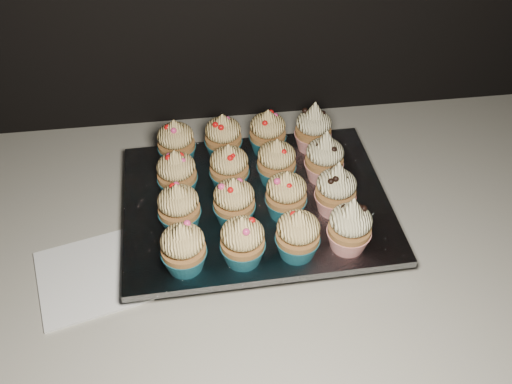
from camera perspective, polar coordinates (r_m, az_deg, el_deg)
The scene contains 21 objects.
cabinet at distance 1.32m, azimuth 9.74°, elevation -16.61°, with size 2.40×0.60×0.86m, color black.
worktop at distance 0.97m, azimuth 12.80°, elevation -2.72°, with size 2.44×0.64×0.04m, color beige.
napkin at distance 0.87m, azimuth -16.10°, elevation -8.07°, with size 0.15×0.15×0.00m, color white.
baking_tray at distance 0.91m, azimuth 0.00°, elevation -1.80°, with size 0.38×0.29×0.02m, color black.
foil_lining at distance 0.90m, azimuth 0.00°, elevation -1.03°, with size 0.41×0.32×0.01m, color silver.
cupcake_0 at distance 0.78m, azimuth -7.28°, elevation -5.58°, with size 0.06×0.06×0.08m.
cupcake_1 at distance 0.78m, azimuth -1.35°, elevation -4.92°, with size 0.06×0.06×0.08m.
cupcake_2 at distance 0.79m, azimuth 4.21°, elevation -4.28°, with size 0.06×0.06×0.08m.
cupcake_3 at distance 0.81m, azimuth 9.37°, elevation -3.43°, with size 0.06×0.06×0.10m.
cupcake_4 at distance 0.84m, azimuth -7.71°, elevation -1.58°, with size 0.06×0.06×0.08m.
cupcake_5 at distance 0.84m, azimuth -2.20°, elevation -0.99°, with size 0.06×0.06×0.08m.
cupcake_6 at distance 0.85m, azimuth 3.03°, elevation -0.31°, with size 0.06×0.06×0.08m.
cupcake_7 at distance 0.86m, azimuth 7.98°, elevation 0.19°, with size 0.06×0.06×0.10m.
cupcake_8 at distance 0.89m, azimuth -7.92°, elevation 1.80°, with size 0.06×0.06×0.08m.
cupcake_9 at distance 0.90m, azimuth -2.70°, elevation 2.43°, with size 0.06×0.06×0.08m.
cupcake_10 at distance 0.91m, azimuth 2.06°, elevation 2.98°, with size 0.06×0.06×0.08m.
cupcake_11 at distance 0.92m, azimuth 6.86°, elevation 3.37°, with size 0.06×0.06×0.10m.
cupcake_12 at distance 0.95m, azimuth -7.98°, elevation 4.88°, with size 0.06×0.06×0.08m.
cupcake_13 at distance 0.96m, azimuth -3.29°, elevation 5.50°, with size 0.06×0.06×0.08m.
cupcake_14 at distance 0.97m, azimuth 1.18°, elevation 5.95°, with size 0.06×0.06×0.08m.
cupcake_15 at distance 0.98m, azimuth 5.75°, elevation 6.30°, with size 0.06×0.06×0.10m.
Camera 1 is at (-0.30, 1.07, 1.55)m, focal length 40.00 mm.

